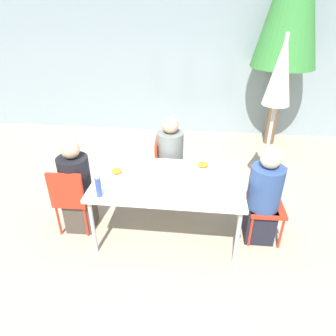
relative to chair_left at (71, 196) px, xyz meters
The scene contains 15 objects.
ground_plane 1.25m from the chair_left, ahead, with size 24.00×24.00×0.00m, color tan.
building_facade 3.83m from the chair_left, 72.14° to the left, with size 10.00×0.20×3.00m.
dining_table 1.16m from the chair_left, ahead, with size 1.68×1.01×0.75m.
chair_left is the anchor object (origin of this frame).
person_left 0.10m from the chair_left, 59.59° to the left, with size 0.36×0.36×1.19m.
chair_right 2.28m from the chair_left, ahead, with size 0.41×0.41×0.88m.
person_right 2.23m from the chair_left, ahead, with size 0.37×0.37×1.19m.
chair_far 1.35m from the chair_left, 42.45° to the left, with size 0.43×0.43×0.88m.
person_far 1.39m from the chair_left, 38.77° to the left, with size 0.36×0.36×1.23m.
closed_umbrella 2.84m from the chair_left, 23.06° to the left, with size 0.36×0.36×2.22m.
plate_0 0.61m from the chair_left, 18.25° to the left, with size 0.23×0.23×0.06m.
plate_1 1.61m from the chair_left, 16.05° to the left, with size 0.24×0.24×0.07m.
bottle 0.65m from the chair_left, 32.16° to the right, with size 0.06×0.06×0.24m.
drinking_cup 0.52m from the chair_left, 13.47° to the right, with size 0.08×0.08×0.09m.
salad_bowl 1.06m from the chair_left, 14.13° to the right, with size 0.17×0.17×0.05m.
Camera 1 is at (0.32, -2.87, 2.53)m, focal length 32.00 mm.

